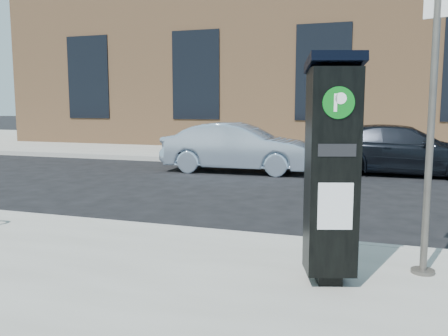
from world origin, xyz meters
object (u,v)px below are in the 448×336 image
at_px(parking_kiosk, 332,168).
at_px(car_silver, 238,147).
at_px(sign_pole, 431,130).
at_px(car_dark, 402,150).

relative_size(parking_kiosk, car_silver, 0.52).
bearing_deg(parking_kiosk, sign_pole, 15.21).
bearing_deg(car_dark, parking_kiosk, 173.23).
bearing_deg(car_silver, car_dark, -79.72).
height_order(parking_kiosk, sign_pole, sign_pole).
height_order(parking_kiosk, car_dark, parking_kiosk).
distance_m(sign_pole, car_dark, 8.34).
distance_m(parking_kiosk, car_dark, 8.91).
bearing_deg(car_dark, sign_pole, 178.79).
bearing_deg(parking_kiosk, car_dark, 66.45).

